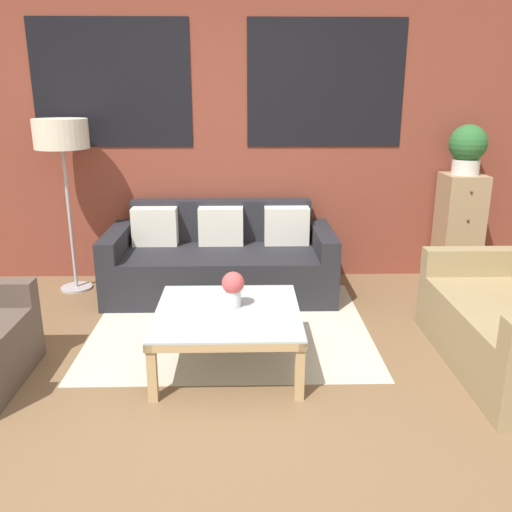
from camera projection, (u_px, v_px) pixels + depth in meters
ground_plane at (207, 415)px, 3.04m from camera, size 16.00×16.00×0.00m
wall_back_brick at (220, 129)px, 4.96m from camera, size 8.40×0.09×2.80m
rug at (231, 326)px, 4.18m from camera, size 2.08×1.77×0.00m
couch_dark at (221, 261)px, 4.83m from camera, size 1.97×0.88×0.78m
coffee_table at (228, 318)px, 3.51m from camera, size 0.93×0.93×0.39m
floor_lamp at (62, 140)px, 4.58m from camera, size 0.46×0.46×1.52m
drawer_cabinet at (458, 229)px, 5.02m from camera, size 0.36×0.39×1.02m
potted_plant at (468, 147)px, 4.80m from camera, size 0.33×0.33×0.44m
flower_vase at (233, 287)px, 3.51m from camera, size 0.15×0.15×0.24m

